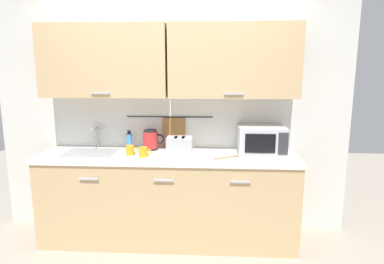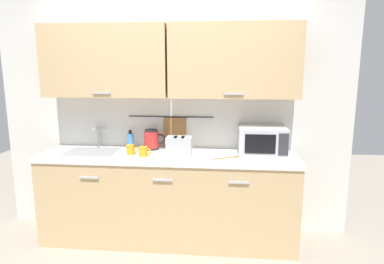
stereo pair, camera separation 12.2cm
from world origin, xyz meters
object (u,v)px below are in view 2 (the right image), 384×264
at_px(electric_kettle, 152,140).
at_px(wooden_spoon, 229,157).
at_px(microwave, 262,140).
at_px(dish_soap_bottle, 131,140).
at_px(mug_by_kettle, 143,151).
at_px(toaster, 179,147).
at_px(mug_near_sink, 131,150).

xyz_separation_m(electric_kettle, wooden_spoon, (0.80, -0.27, -0.10)).
distance_m(microwave, dish_soap_bottle, 1.36).
height_order(microwave, mug_by_kettle, microwave).
bearing_deg(dish_soap_bottle, toaster, -26.66).
distance_m(microwave, toaster, 0.82).
height_order(electric_kettle, mug_near_sink, electric_kettle).
height_order(microwave, wooden_spoon, microwave).
xyz_separation_m(microwave, mug_near_sink, (-1.28, -0.16, -0.09)).
xyz_separation_m(microwave, mug_by_kettle, (-1.14, -0.21, -0.09)).
distance_m(electric_kettle, mug_near_sink, 0.29).
distance_m(dish_soap_bottle, wooden_spoon, 1.07).
height_order(dish_soap_bottle, mug_near_sink, dish_soap_bottle).
bearing_deg(electric_kettle, toaster, -39.18).
xyz_separation_m(dish_soap_bottle, mug_near_sink, (0.07, -0.25, -0.04)).
distance_m(dish_soap_bottle, mug_by_kettle, 0.38).
relative_size(toaster, mug_by_kettle, 2.13).
height_order(mug_near_sink, mug_by_kettle, same).
bearing_deg(microwave, mug_by_kettle, -169.32).
bearing_deg(wooden_spoon, dish_soap_bottle, 164.41).
distance_m(toaster, mug_by_kettle, 0.35).
bearing_deg(electric_kettle, wooden_spoon, -18.89).
bearing_deg(mug_near_sink, wooden_spoon, -2.24).
xyz_separation_m(toaster, wooden_spoon, (0.48, -0.01, -0.09)).
relative_size(dish_soap_bottle, wooden_spoon, 0.77).
xyz_separation_m(microwave, electric_kettle, (-1.12, 0.08, -0.03)).
bearing_deg(mug_by_kettle, electric_kettle, 86.45).
bearing_deg(wooden_spoon, toaster, 178.93).
bearing_deg(toaster, microwave, 13.14).
relative_size(dish_soap_bottle, mug_near_sink, 1.63).
bearing_deg(electric_kettle, mug_near_sink, -123.84).
relative_size(microwave, mug_by_kettle, 3.83).
bearing_deg(wooden_spoon, mug_near_sink, 177.76).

